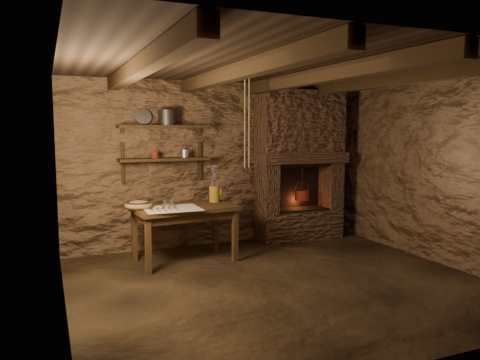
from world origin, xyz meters
name	(u,v)px	position (x,y,z in m)	size (l,w,h in m)	color
floor	(280,283)	(0.00, 0.00, 0.00)	(4.50, 4.50, 0.00)	black
back_wall	(218,164)	(0.00, 2.00, 1.20)	(4.50, 0.04, 2.40)	#4B3323
front_wall	(414,204)	(0.00, -2.00, 1.20)	(4.50, 0.04, 2.40)	#4B3323
left_wall	(61,187)	(-2.25, 0.00, 1.20)	(0.04, 4.00, 2.40)	#4B3323
right_wall	(437,170)	(2.25, 0.00, 1.20)	(0.04, 4.00, 2.40)	#4B3323
ceiling	(282,65)	(0.00, 0.00, 2.40)	(4.50, 4.00, 0.04)	black
beam_far_left	(141,66)	(-1.50, 0.00, 2.31)	(0.14, 3.95, 0.16)	black
beam_mid_left	(239,71)	(-0.50, 0.00, 2.31)	(0.14, 3.95, 0.16)	black
beam_mid_right	(322,75)	(0.50, 0.00, 2.31)	(0.14, 3.95, 0.16)	black
beam_far_right	(394,79)	(1.50, 0.00, 2.31)	(0.14, 3.95, 0.16)	black
shelf_lower	(165,159)	(-0.85, 1.84, 1.30)	(1.25, 0.30, 0.04)	black
shelf_upper	(164,127)	(-0.85, 1.84, 1.75)	(1.25, 0.30, 0.04)	black
hearth	(300,161)	(1.25, 1.77, 1.23)	(1.43, 0.51, 2.30)	#3B271D
work_table	(185,232)	(-0.75, 1.23, 0.39)	(1.34, 0.85, 0.73)	black
linen_cloth	(172,209)	(-0.95, 1.08, 0.74)	(0.68, 0.55, 0.01)	silver
pewter_cutlery_row	(172,208)	(-0.95, 1.06, 0.75)	(0.57, 0.22, 0.01)	gray
drinking_glasses	(171,203)	(-0.93, 1.21, 0.78)	(0.22, 0.07, 0.09)	white
stoneware_jug	(215,186)	(-0.27, 1.41, 0.95)	(0.17, 0.16, 0.50)	olive
wooden_bowl	(139,205)	(-1.33, 1.26, 0.77)	(0.35, 0.35, 0.12)	olive
iron_stockpot	(167,118)	(-0.80, 1.84, 1.86)	(0.25, 0.25, 0.19)	#292624
tin_pan	(143,117)	(-1.11, 1.94, 1.88)	(0.23, 0.23, 0.03)	#AAA9A4
small_kettle	(185,153)	(-0.56, 1.84, 1.37)	(0.16, 0.12, 0.17)	#AAA9A4
rusty_tin	(155,155)	(-0.98, 1.84, 1.37)	(0.10, 0.10, 0.10)	#601B13
red_pot	(302,194)	(1.27, 1.72, 0.71)	(0.26, 0.26, 0.54)	maroon
hanging_ropes	(247,123)	(0.05, 1.05, 1.80)	(0.08, 0.08, 1.20)	tan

